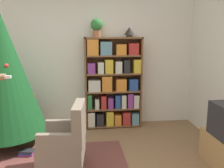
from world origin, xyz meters
name	(u,v)px	position (x,y,z in m)	size (l,w,h in m)	color
wall_back	(74,59)	(0.00, 2.25, 1.30)	(8.00, 0.10, 2.60)	silver
bookshelf	(113,84)	(0.73, 2.03, 0.83)	(1.07, 0.29, 1.71)	brown
christmas_tree	(3,72)	(-1.07, 1.44, 1.19)	(1.26, 1.26, 2.24)	#4C3323
armchair	(65,148)	(-0.09, 0.47, 0.32)	(0.63, 0.62, 0.92)	#7A6B5B
potted_plant	(97,26)	(0.44, 2.03, 1.90)	(0.22, 0.22, 0.33)	#935B38
table_lamp	(129,31)	(1.03, 2.03, 1.82)	(0.20, 0.20, 0.18)	#473828
book_pile_near_tree	(26,152)	(-0.70, 1.00, 0.04)	(0.24, 0.17, 0.08)	#843889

